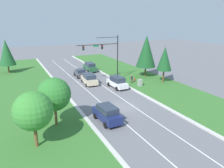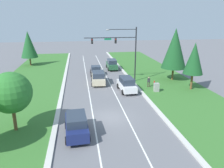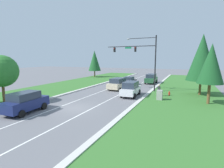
# 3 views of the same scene
# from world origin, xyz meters

# --- Properties ---
(ground_plane) EXTENTS (160.00, 160.00, 0.00)m
(ground_plane) POSITION_xyz_m (0.00, 0.00, 0.00)
(ground_plane) COLOR slate
(curb_strip_right) EXTENTS (0.50, 90.00, 0.15)m
(curb_strip_right) POSITION_xyz_m (5.65, 0.00, 0.07)
(curb_strip_right) COLOR beige
(curb_strip_right) RESTS_ON ground_plane
(curb_strip_left) EXTENTS (0.50, 90.00, 0.15)m
(curb_strip_left) POSITION_xyz_m (-5.65, 0.00, 0.07)
(curb_strip_left) COLOR beige
(curb_strip_left) RESTS_ON ground_plane
(grass_verge_right) EXTENTS (10.00, 90.00, 0.08)m
(grass_verge_right) POSITION_xyz_m (10.90, 0.00, 0.04)
(grass_verge_right) COLOR #38702D
(grass_verge_right) RESTS_ON ground_plane
(grass_verge_left) EXTENTS (10.00, 90.00, 0.08)m
(grass_verge_left) POSITION_xyz_m (-10.90, 0.00, 0.04)
(grass_verge_left) COLOR #38702D
(grass_verge_left) RESTS_ON ground_plane
(lane_stripe_inner_left) EXTENTS (0.14, 81.00, 0.01)m
(lane_stripe_inner_left) POSITION_xyz_m (-1.80, 0.00, 0.00)
(lane_stripe_inner_left) COLOR white
(lane_stripe_inner_left) RESTS_ON ground_plane
(lane_stripe_inner_right) EXTENTS (0.14, 81.00, 0.01)m
(lane_stripe_inner_right) POSITION_xyz_m (1.80, 0.00, 0.00)
(lane_stripe_inner_right) COLOR white
(lane_stripe_inner_right) RESTS_ON ground_plane
(traffic_signal_mast) EXTENTS (8.36, 0.41, 8.91)m
(traffic_signal_mast) POSITION_xyz_m (3.88, 13.10, 5.90)
(traffic_signal_mast) COLOR black
(traffic_signal_mast) RESTS_ON ground_plane
(white_suv) EXTENTS (2.22, 4.98, 2.08)m
(white_suv) POSITION_xyz_m (3.66, 8.30, 1.07)
(white_suv) COLOR white
(white_suv) RESTS_ON ground_plane
(graphite_sedan) EXTENTS (2.16, 4.31, 1.68)m
(graphite_sedan) POSITION_xyz_m (0.05, 18.63, 0.85)
(graphite_sedan) COLOR #4C4C51
(graphite_sedan) RESTS_ON ground_plane
(navy_suv) EXTENTS (2.31, 4.65, 2.04)m
(navy_suv) POSITION_xyz_m (-3.54, -3.21, 1.05)
(navy_suv) COLOR navy
(navy_suv) RESTS_ON ground_plane
(forest_suv) EXTENTS (2.11, 5.10, 2.03)m
(forest_suv) POSITION_xyz_m (3.72, 22.72, 1.04)
(forest_suv) COLOR #235633
(forest_suv) RESTS_ON ground_plane
(champagne_suv) EXTENTS (2.46, 5.11, 1.97)m
(champagne_suv) POSITION_xyz_m (-0.05, 12.77, 0.99)
(champagne_suv) COLOR beige
(champagne_suv) RESTS_ON ground_plane
(utility_cabinet) EXTENTS (0.70, 0.60, 1.32)m
(utility_cabinet) POSITION_xyz_m (7.83, 7.27, 0.66)
(utility_cabinet) COLOR #9E9E99
(utility_cabinet) RESTS_ON ground_plane
(pedestrian) EXTENTS (0.40, 0.24, 1.69)m
(pedestrian) POSITION_xyz_m (7.40, 9.53, 0.94)
(pedestrian) COLOR #42382D
(pedestrian) RESTS_ON ground_plane
(fire_hydrant) EXTENTS (0.34, 0.20, 0.70)m
(fire_hydrant) POSITION_xyz_m (8.70, 10.58, 0.34)
(fire_hydrant) COLOR red
(fire_hydrant) RESTS_ON ground_plane
(conifer_near_right_tree) EXTENTS (4.10, 4.10, 8.73)m
(conifer_near_right_tree) POSITION_xyz_m (12.70, 12.81, 5.44)
(conifer_near_right_tree) COLOR brown
(conifer_near_right_tree) RESTS_ON ground_plane
(oak_near_left_tree) EXTENTS (3.80, 3.80, 5.72)m
(oak_near_left_tree) POSITION_xyz_m (-9.28, -1.45, 3.81)
(oak_near_left_tree) COLOR brown
(oak_near_left_tree) RESTS_ON ground_plane
(conifer_far_right_tree) EXTENTS (2.84, 2.84, 6.99)m
(conifer_far_right_tree) POSITION_xyz_m (13.33, 7.53, 4.69)
(conifer_far_right_tree) COLOR brown
(conifer_far_right_tree) RESTS_ON ground_plane
(oak_far_left_tree) EXTENTS (3.72, 3.72, 5.66)m
(oak_far_left_tree) POSITION_xyz_m (-11.96, -5.21, 3.79)
(oak_far_left_tree) COLOR brown
(oak_far_left_tree) RESTS_ON ground_plane
(conifer_mid_left_tree) EXTENTS (3.55, 3.55, 7.56)m
(conifer_mid_left_tree) POSITION_xyz_m (-13.70, 28.85, 4.71)
(conifer_mid_left_tree) COLOR brown
(conifer_mid_left_tree) RESTS_ON ground_plane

